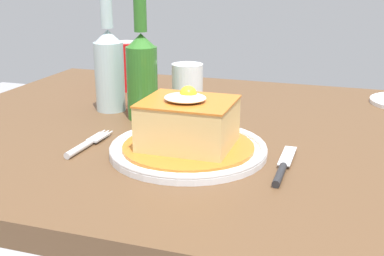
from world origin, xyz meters
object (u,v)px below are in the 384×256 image
(knife, at_px, (282,169))
(fork, at_px, (85,145))
(beer_bottle_green, at_px, (142,71))
(beer_bottle_clear, at_px, (109,66))
(drinking_glass, at_px, (187,91))
(soda_can, at_px, (127,66))
(main_plate, at_px, (188,149))

(knife, bearing_deg, fork, 179.76)
(beer_bottle_green, bearing_deg, beer_bottle_clear, 159.89)
(knife, distance_m, beer_bottle_clear, 0.49)
(knife, bearing_deg, drinking_glass, 131.66)
(fork, distance_m, knife, 0.34)
(beer_bottle_clear, bearing_deg, soda_can, 104.29)
(soda_can, distance_m, beer_bottle_green, 0.26)
(knife, bearing_deg, main_plate, 168.93)
(fork, height_order, drinking_glass, drinking_glass)
(beer_bottle_clear, height_order, drinking_glass, beer_bottle_clear)
(fork, bearing_deg, main_plate, 9.63)
(main_plate, xyz_separation_m, beer_bottle_green, (-0.16, 0.17, 0.09))
(fork, height_order, beer_bottle_green, beer_bottle_green)
(knife, relative_size, soda_can, 1.33)
(main_plate, relative_size, fork, 1.89)
(knife, relative_size, beer_bottle_green, 0.62)
(fork, relative_size, beer_bottle_clear, 0.53)
(soda_can, bearing_deg, drinking_glass, -33.69)
(main_plate, relative_size, drinking_glass, 2.55)
(knife, height_order, beer_bottle_clear, beer_bottle_clear)
(fork, xyz_separation_m, drinking_glass, (0.09, 0.28, 0.04))
(soda_can, bearing_deg, beer_bottle_green, -57.59)
(soda_can, relative_size, drinking_glass, 1.18)
(soda_can, bearing_deg, beer_bottle_clear, -75.71)
(soda_can, bearing_deg, fork, -74.50)
(fork, distance_m, beer_bottle_clear, 0.26)
(main_plate, relative_size, beer_bottle_green, 1.01)
(knife, height_order, beer_bottle_green, beer_bottle_green)
(soda_can, xyz_separation_m, beer_bottle_clear, (0.05, -0.19, 0.04))
(main_plate, xyz_separation_m, knife, (0.16, -0.03, -0.00))
(drinking_glass, bearing_deg, beer_bottle_clear, -164.53)
(knife, bearing_deg, beer_bottle_clear, 150.31)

